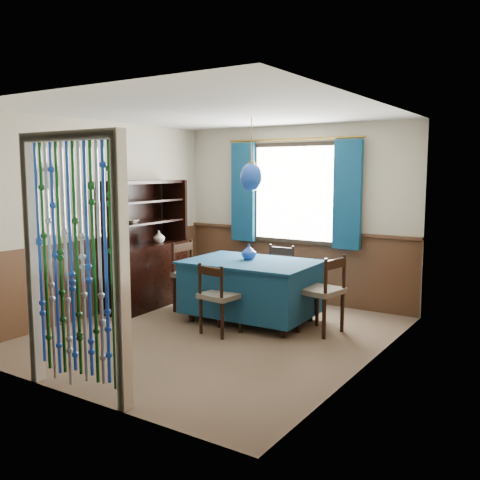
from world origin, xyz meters
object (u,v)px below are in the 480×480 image
Objects in this scene: chair_left at (192,274)px; pendant_lamp at (251,177)px; dining_table at (251,286)px; vase_sideboard at (159,236)px; sideboard at (145,263)px; bowl_shelf at (132,221)px; chair_right at (323,292)px; chair_near at (219,296)px; chair_far at (277,276)px; vase_table at (249,252)px.

pendant_lamp is (0.94, -0.01, 1.30)m from chair_left.
dining_table is 1.64m from vase_sideboard.
sideboard is (-0.67, -0.18, 0.11)m from chair_left.
chair_right is at bearing 11.57° from bowl_shelf.
dining_table is 0.94m from chair_left.
dining_table is 1.75× the size of chair_left.
bowl_shelf reaches higher than chair_near.
bowl_shelf is 0.58m from vase_sideboard.
chair_far is 1.73m from vase_sideboard.
vase_table is (0.85, 0.07, 0.36)m from chair_left.
vase_table reaches higher than chair_far.
pendant_lamp reaches higher than chair_near.
chair_left is at bearing -175.35° from vase_table.
sideboard reaches higher than chair_right.
sideboard is at bearing -75.37° from chair_left.
chair_right is at bearing 91.07° from chair_left.
bowl_shelf is (-0.61, -0.48, 0.72)m from chair_left.
vase_table is at bearing 94.67° from chair_left.
pendant_lamp reaches higher than chair_left.
bowl_shelf reaches higher than dining_table.
bowl_shelf reaches higher than vase_table.
chair_right is at bearing 1.21° from sideboard.
vase_sideboard is at bearing 161.65° from chair_near.
dining_table is 0.70m from chair_far.
chair_near is 4.41× the size of vase_sideboard.
chair_right is 1.62m from pendant_lamp.
bowl_shelf is (-2.50, -0.51, 0.73)m from chair_right.
dining_table is at bearing -2.23° from vase_sideboard.
chair_left is 4.96× the size of vase_sideboard.
bowl_shelf is at bearing 179.79° from chair_near.
chair_left reaches higher than dining_table.
chair_right is 2.54m from vase_sideboard.
chair_left is at bearing 179.26° from pendant_lamp.
chair_far reaches higher than chair_near.
chair_far is at bearing 96.22° from chair_near.
vase_sideboard is at bearing 177.77° from pendant_lamp.
vase_sideboard is at bearing 71.52° from sideboard.
dining_table is 8.66× the size of vase_sideboard.
chair_near is 0.48× the size of sideboard.
vase_table reaches higher than chair_left.
sideboard is 0.43m from vase_sideboard.
chair_near is 1.20m from chair_right.
chair_right is (1.88, 0.03, -0.01)m from chair_left.
chair_left is (-0.91, -0.68, 0.04)m from chair_far.
bowl_shelf is at bearing -159.58° from vase_table.
chair_right is 5.18× the size of vase_table.
chair_near is 1.75m from vase_sideboard.
sideboard is at bearing 101.28° from bowl_shelf.
chair_left is 0.93m from vase_table.
chair_near reaches higher than dining_table.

